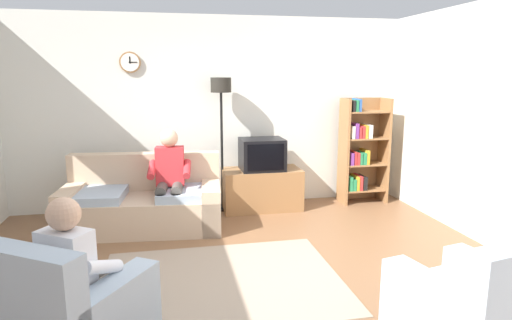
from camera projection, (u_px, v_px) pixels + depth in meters
name	position (u px, v px, depth m)	size (l,w,h in m)	color
ground_plane	(246.00, 285.00, 4.01)	(12.00, 12.00, 0.00)	brown
back_wall_assembly	(213.00, 113.00, 6.31)	(6.20, 0.17, 2.70)	silver
couch	(143.00, 204.00, 5.45)	(1.97, 1.05, 0.90)	tan
tv_stand	(262.00, 189.00, 6.24)	(1.10, 0.56, 0.58)	olive
tv	(262.00, 154.00, 6.12)	(0.60, 0.49, 0.44)	black
bookshelf	(360.00, 151.00, 6.51)	(0.68, 0.36, 1.55)	olive
floor_lamp	(221.00, 107.00, 6.01)	(0.28, 0.28, 1.85)	black
armchair_near_window	(72.00, 316.00, 2.97)	(1.15, 1.17, 0.90)	#9EADBC
armchair_near_bookshelf	(471.00, 312.00, 3.02)	(0.96, 1.02, 0.90)	#9EADBC
area_rug	(222.00, 281.00, 4.08)	(2.20, 1.70, 0.01)	gray
person_on_couch	(170.00, 174.00, 5.33)	(0.54, 0.56, 1.24)	red
person_in_left_armchair	(78.00, 267.00, 2.99)	(0.61, 0.64, 1.12)	silver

